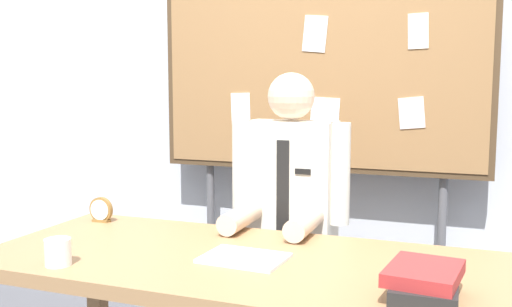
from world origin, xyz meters
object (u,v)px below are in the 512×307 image
Objects in this scene: open_notebook at (244,258)px; coffee_mug at (58,252)px; person at (289,238)px; book_stack at (424,284)px; desk_clock at (101,211)px; bulletin_board at (318,78)px; desk at (237,279)px.

coffee_mug reaches higher than open_notebook.
book_stack is at bearing -51.12° from person.
person is 0.86m from desk_clock.
bulletin_board reaches higher than desk_clock.
coffee_mug is (-0.53, -0.30, 0.13)m from desk.
coffee_mug is (0.24, -0.58, -0.00)m from desk_clock.
bulletin_board is 20.89× the size of coffee_mug.
desk is at bearing 29.64° from coffee_mug.
open_notebook reaches higher than desk.
person is at bearing -90.03° from bulletin_board.
desk is 0.63m from coffee_mug.
bulletin_board reaches higher than coffee_mug.
bulletin_board is 17.28× the size of desk_clock.
book_stack is at bearing -15.61° from open_notebook.
desk_clock is (-0.81, 0.29, 0.04)m from open_notebook.
person is at bearing 24.25° from desk_clock.
desk is at bearing -90.01° from bulletin_board.
desk_clock is 0.62m from coffee_mug.
coffee_mug is (-0.53, -1.40, -0.60)m from bulletin_board.
bulletin_board reaches higher than open_notebook.
desk is 0.83m from desk_clock.
desk_clock reaches higher than coffee_mug.
desk_clock reaches higher than book_stack.
open_notebook is at bearing 26.49° from coffee_mug.
desk is 20.03× the size of coffee_mug.
bulletin_board is 1.57m from book_stack.
desk is at bearing 150.34° from open_notebook.
person is 1.07m from coffee_mug.
book_stack is 2.51× the size of desk_clock.
desk is 0.96× the size of bulletin_board.
desk_clock reaches higher than open_notebook.
desk is 1.32m from bulletin_board.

